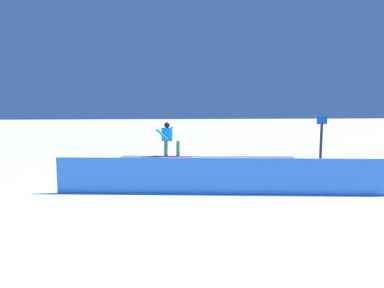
{
  "coord_description": "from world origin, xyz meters",
  "views": [
    {
      "loc": [
        1.8,
        12.13,
        2.41
      ],
      "look_at": [
        0.67,
        0.91,
        1.16
      ],
      "focal_mm": 29.98,
      "sensor_mm": 36.0,
      "label": 1
    }
  ],
  "objects": [
    {
      "name": "trail_marker",
      "position": [
        -4.34,
        0.52,
        1.13
      ],
      "size": [
        0.4,
        0.1,
        2.12
      ],
      "color": "#262628",
      "rests_on": "ground_plane"
    },
    {
      "name": "safety_fence",
      "position": [
        0.0,
        3.45,
        0.52
      ],
      "size": [
        9.46,
        1.29,
        1.03
      ],
      "primitive_type": "cube",
      "rotation": [
        0.0,
        0.0,
        -0.13
      ],
      "color": "#3881E6",
      "rests_on": "ground_plane"
    },
    {
      "name": "ground_plane",
      "position": [
        0.0,
        0.0,
        0.0
      ],
      "size": [
        120.0,
        120.0,
        0.0
      ],
      "primitive_type": "plane",
      "color": "white"
    },
    {
      "name": "snowboarder",
      "position": [
        1.47,
        -0.2,
        1.27
      ],
      "size": [
        1.59,
        0.53,
        1.33
      ],
      "color": "#C7318D",
      "rests_on": "grind_box"
    },
    {
      "name": "grind_box",
      "position": [
        0.0,
        0.0,
        0.25
      ],
      "size": [
        6.65,
        1.34,
        0.55
      ],
      "color": "white",
      "rests_on": "ground_plane"
    }
  ]
}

